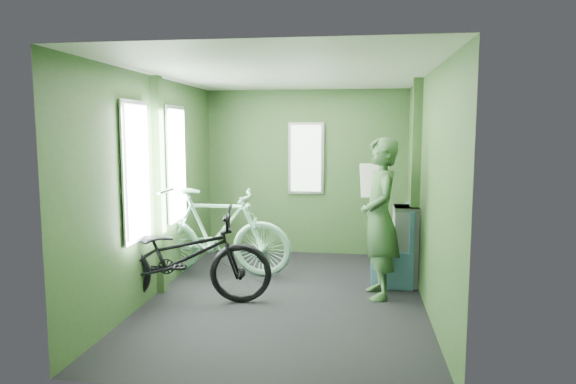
{
  "coord_description": "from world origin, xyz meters",
  "views": [
    {
      "loc": [
        0.71,
        -5.16,
        1.74
      ],
      "look_at": [
        0.0,
        0.1,
        1.1
      ],
      "focal_mm": 32.0,
      "sensor_mm": 36.0,
      "label": 1
    }
  ],
  "objects_px": {
    "bicycle_black": "(181,303)",
    "passenger": "(380,218)",
    "bench_seat": "(393,258)",
    "waste_box": "(405,246)",
    "bicycle_mint": "(216,276)"
  },
  "relations": [
    {
      "from": "bicycle_black",
      "to": "bench_seat",
      "type": "xyz_separation_m",
      "value": [
        2.18,
        1.14,
        0.26
      ]
    },
    {
      "from": "bicycle_black",
      "to": "waste_box",
      "type": "bearing_deg",
      "value": -75.94
    },
    {
      "from": "bicycle_black",
      "to": "passenger",
      "type": "height_order",
      "value": "passenger"
    },
    {
      "from": "bicycle_black",
      "to": "passenger",
      "type": "relative_size",
      "value": 1.1
    },
    {
      "from": "waste_box",
      "to": "bench_seat",
      "type": "distance_m",
      "value": 0.29
    },
    {
      "from": "passenger",
      "to": "waste_box",
      "type": "distance_m",
      "value": 0.68
    },
    {
      "from": "bicycle_mint",
      "to": "waste_box",
      "type": "relative_size",
      "value": 2.02
    },
    {
      "from": "bicycle_black",
      "to": "bench_seat",
      "type": "distance_m",
      "value": 2.47
    },
    {
      "from": "passenger",
      "to": "bench_seat",
      "type": "distance_m",
      "value": 0.89
    },
    {
      "from": "bicycle_mint",
      "to": "bench_seat",
      "type": "bearing_deg",
      "value": -85.05
    },
    {
      "from": "bicycle_black",
      "to": "bicycle_mint",
      "type": "height_order",
      "value": "bicycle_mint"
    },
    {
      "from": "bicycle_black",
      "to": "waste_box",
      "type": "height_order",
      "value": "waste_box"
    },
    {
      "from": "bench_seat",
      "to": "waste_box",
      "type": "bearing_deg",
      "value": -55.74
    },
    {
      "from": "bicycle_mint",
      "to": "passenger",
      "type": "bearing_deg",
      "value": -103.98
    },
    {
      "from": "bicycle_black",
      "to": "passenger",
      "type": "bearing_deg",
      "value": -84.83
    }
  ]
}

